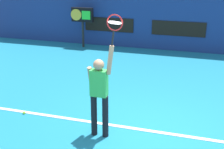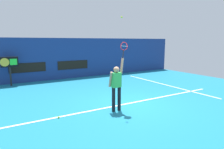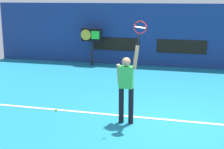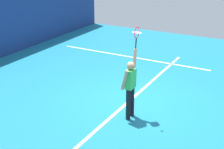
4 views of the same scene
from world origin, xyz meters
name	(u,v)px [view 4 (image 4 of 4)]	position (x,y,z in m)	size (l,w,h in m)	color
ground_plane	(133,102)	(0.00, 0.00, 0.00)	(18.00, 18.00, 0.00)	teal
court_baseline	(129,101)	(0.00, 0.13, 0.01)	(10.00, 0.10, 0.01)	white
court_sideline	(131,57)	(4.01, 2.00, 0.01)	(0.10, 7.00, 0.01)	white
tennis_player	(130,85)	(-0.91, -0.33, 1.01)	(0.56, 0.31, 1.99)	black
tennis_racket	(137,34)	(-0.59, -0.33, 2.39)	(0.35, 0.27, 0.62)	black
spare_ball	(77,149)	(-3.00, 0.05, 0.03)	(0.07, 0.07, 0.07)	#CCE033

